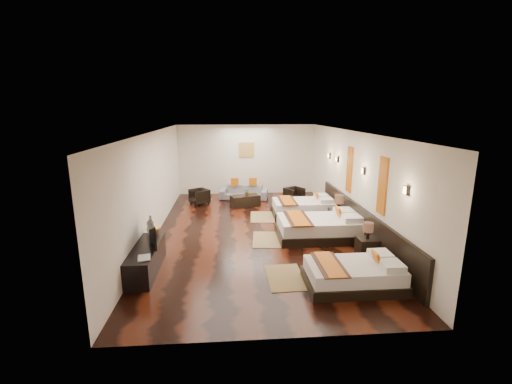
{
  "coord_description": "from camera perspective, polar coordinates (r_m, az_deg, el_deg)",
  "views": [
    {
      "loc": [
        -0.7,
        -9.31,
        3.36
      ],
      "look_at": [
        0.04,
        0.25,
        1.1
      ],
      "focal_mm": 24.44,
      "sensor_mm": 36.0,
      "label": 1
    }
  ],
  "objects": [
    {
      "name": "armchair_right",
      "position": [
        13.05,
        6.27,
        -0.47
      ],
      "size": [
        0.83,
        0.84,
        0.56
      ],
      "primitive_type": "imported",
      "rotation": [
        0.0,
        0.0,
        0.55
      ],
      "color": "black",
      "rests_on": "floor"
    },
    {
      "name": "left_wall",
      "position": [
        9.74,
        -16.47,
        1.09
      ],
      "size": [
        0.01,
        9.5,
        2.8
      ],
      "primitive_type": "cube",
      "color": "silver",
      "rests_on": "floor"
    },
    {
      "name": "orange_panel_b",
      "position": [
        10.34,
        15.05,
        3.56
      ],
      "size": [
        0.04,
        0.4,
        1.3
      ],
      "primitive_type": "cube",
      "color": "#D86014",
      "rests_on": "right_wall"
    },
    {
      "name": "sconce_near",
      "position": [
        7.33,
        23.37,
        0.25
      ],
      "size": [
        0.07,
        0.12,
        0.18
      ],
      "color": "black",
      "rests_on": "right_wall"
    },
    {
      "name": "nightstand_a",
      "position": [
        8.55,
        17.69,
        -8.37
      ],
      "size": [
        0.44,
        0.44,
        0.86
      ],
      "color": "black",
      "rests_on": "floor"
    },
    {
      "name": "sofa",
      "position": [
        13.47,
        -2.0,
        -0.04
      ],
      "size": [
        1.91,
        1.04,
        0.53
      ],
      "primitive_type": "imported",
      "rotation": [
        0.0,
        0.0,
        -0.19
      ],
      "color": "slate",
      "rests_on": "floor"
    },
    {
      "name": "jute_mat_mid",
      "position": [
        9.36,
        1.83,
        -7.76
      ],
      "size": [
        0.86,
        1.27,
        0.01
      ],
      "primitive_type": "cube",
      "rotation": [
        0.0,
        0.0,
        -0.09
      ],
      "color": "olive",
      "rests_on": "floor"
    },
    {
      "name": "gold_artwork",
      "position": [
        14.15,
        -1.56,
        6.93
      ],
      "size": [
        0.6,
        0.04,
        0.6
      ],
      "primitive_type": "cube",
      "color": "#AD873F",
      "rests_on": "back_wall"
    },
    {
      "name": "sconce_lounge",
      "position": [
        12.2,
        11.9,
        5.86
      ],
      "size": [
        0.07,
        0.12,
        0.18
      ],
      "color": "black",
      "rests_on": "right_wall"
    },
    {
      "name": "orange_panel_a",
      "position": [
        8.34,
        19.99,
        0.95
      ],
      "size": [
        0.04,
        0.4,
        1.3
      ],
      "primitive_type": "cube",
      "color": "#D86014",
      "rests_on": "right_wall"
    },
    {
      "name": "nightstand_b",
      "position": [
        10.47,
        13.3,
        -3.87
      ],
      "size": [
        0.49,
        0.49,
        0.97
      ],
      "color": "black",
      "rests_on": "floor"
    },
    {
      "name": "table_plant",
      "position": [
        12.41,
        -1.47,
        0.03
      ],
      "size": [
        0.26,
        0.24,
        0.24
      ],
      "primitive_type": "imported",
      "rotation": [
        0.0,
        0.0,
        -0.24
      ],
      "color": "#27591D",
      "rests_on": "coffee_table"
    },
    {
      "name": "jute_mat_near",
      "position": [
        7.41,
        4.8,
        -13.71
      ],
      "size": [
        0.79,
        1.22,
        0.01
      ],
      "primitive_type": "cube",
      "rotation": [
        0.0,
        0.0,
        0.03
      ],
      "color": "olive",
      "rests_on": "floor"
    },
    {
      "name": "jute_mat_far",
      "position": [
        11.25,
        1.04,
        -4.09
      ],
      "size": [
        0.83,
        1.25,
        0.01
      ],
      "primitive_type": "cube",
      "rotation": [
        0.0,
        0.0,
        -0.07
      ],
      "color": "olive",
      "rests_on": "floor"
    },
    {
      "name": "back_wall",
      "position": [
        14.22,
        -1.55,
        5.33
      ],
      "size": [
        5.5,
        0.01,
        2.8
      ],
      "primitive_type": "cube",
      "color": "silver",
      "rests_on": "floor"
    },
    {
      "name": "figurine",
      "position": [
        8.47,
        -16.53,
        -5.6
      ],
      "size": [
        0.38,
        0.38,
        0.31
      ],
      "primitive_type": "imported",
      "rotation": [
        0.0,
        0.0,
        0.35
      ],
      "color": "brown",
      "rests_on": "tv_console"
    },
    {
      "name": "bed_mid",
      "position": [
        9.55,
        10.42,
        -5.72
      ],
      "size": [
        2.22,
        1.4,
        0.85
      ],
      "color": "black",
      "rests_on": "floor"
    },
    {
      "name": "ceiling",
      "position": [
        9.36,
        -0.12,
        9.82
      ],
      "size": [
        5.5,
        9.5,
        0.01
      ],
      "primitive_type": "cube",
      "color": "white",
      "rests_on": "floor"
    },
    {
      "name": "sconce_mid",
      "position": [
        9.29,
        17.17,
        3.31
      ],
      "size": [
        0.07,
        0.12,
        0.18
      ],
      "color": "black",
      "rests_on": "right_wall"
    },
    {
      "name": "bed_near",
      "position": [
        7.23,
        15.79,
        -12.84
      ],
      "size": [
        1.85,
        1.16,
        0.71
      ],
      "color": "black",
      "rests_on": "floor"
    },
    {
      "name": "right_wall",
      "position": [
        10.12,
        15.61,
        1.6
      ],
      "size": [
        0.01,
        9.5,
        2.8
      ],
      "primitive_type": "cube",
      "color": "silver",
      "rests_on": "floor"
    },
    {
      "name": "bed_far",
      "position": [
        11.5,
        7.78,
        -2.52
      ],
      "size": [
        1.98,
        1.24,
        0.75
      ],
      "color": "black",
      "rests_on": "floor"
    },
    {
      "name": "sconce_far",
      "position": [
        11.34,
        13.15,
        5.26
      ],
      "size": [
        0.07,
        0.12,
        0.18
      ],
      "color": "black",
      "rests_on": "right_wall"
    },
    {
      "name": "headboard_panel",
      "position": [
        9.62,
        16.64,
        -4.93
      ],
      "size": [
        0.08,
        6.6,
        0.9
      ],
      "primitive_type": "cube",
      "color": "black",
      "rests_on": "floor"
    },
    {
      "name": "tv",
      "position": [
        7.81,
        -17.21,
        -6.46
      ],
      "size": [
        0.38,
        0.88,
        0.51
      ],
      "primitive_type": "imported",
      "rotation": [
        0.0,
        0.0,
        1.88
      ],
      "color": "black",
      "rests_on": "tv_console"
    },
    {
      "name": "coffee_table",
      "position": [
        12.46,
        -1.79,
        -1.44
      ],
      "size": [
        1.11,
        0.78,
        0.4
      ],
      "primitive_type": "cube",
      "rotation": [
        0.0,
        0.0,
        0.31
      ],
      "color": "black",
      "rests_on": "floor"
    },
    {
      "name": "floor",
      "position": [
        9.93,
        -0.11,
        -6.53
      ],
      "size": [
        5.5,
        9.5,
        0.01
      ],
      "primitive_type": "cube",
      "color": "black",
      "rests_on": "ground"
    },
    {
      "name": "book",
      "position": [
        7.22,
        -18.79,
        -10.29
      ],
      "size": [
        0.3,
        0.36,
        0.03
      ],
      "primitive_type": "imported",
      "rotation": [
        0.0,
        0.0,
        0.22
      ],
      "color": "black",
      "rests_on": "tv_console"
    },
    {
      "name": "tv_console",
      "position": [
        7.88,
        -17.54,
        -10.47
      ],
      "size": [
        0.5,
        1.8,
        0.55
      ],
      "primitive_type": "cube",
      "color": "black",
      "rests_on": "floor"
    },
    {
      "name": "armchair_left",
      "position": [
        12.9,
        -9.27,
        -0.73
      ],
      "size": [
        0.85,
        0.84,
        0.56
      ],
      "primitive_type": "imported",
      "rotation": [
        0.0,
        0.0,
        -0.98
      ],
      "color": "black",
      "rests_on": "floor"
    }
  ]
}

